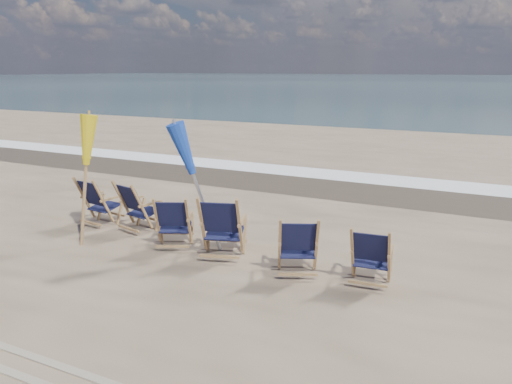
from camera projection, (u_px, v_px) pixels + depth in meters
ocean at (488, 81)px, 118.61m from camera, size 400.00×400.00×0.00m
surf_foam at (349, 176)px, 14.28m from camera, size 200.00×1.40×0.01m
wet_sand_strip at (334, 187)px, 12.97m from camera, size 200.00×2.60×0.00m
beach_chair_0 at (104, 204)px, 9.51m from camera, size 0.71×0.78×0.99m
beach_chair_1 at (142, 209)px, 9.13m from camera, size 0.78×0.84×1.00m
beach_chair_2 at (188, 223)px, 8.40m from camera, size 0.84×0.87×0.95m
beach_chair_3 at (240, 229)px, 7.87m from camera, size 0.90×0.96×1.09m
beach_chair_4 at (317, 247)px, 7.26m from camera, size 0.84×0.88×0.96m
beach_chair_5 at (389, 259)px, 6.87m from camera, size 0.64×0.71×0.90m
umbrella_yellow at (81, 147)px, 8.41m from camera, size 0.30×0.30×2.25m
umbrella_blue at (199, 151)px, 7.98m from camera, size 0.30×0.30×2.26m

